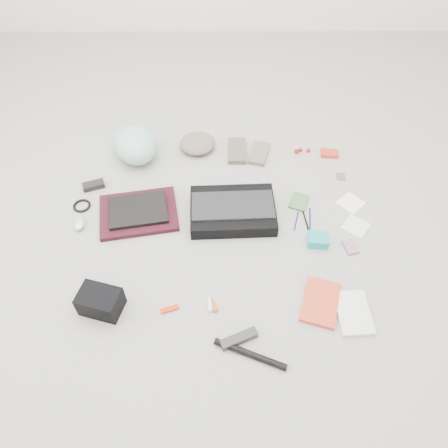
{
  "coord_description": "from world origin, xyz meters",
  "views": [
    {
      "loc": [
        -0.01,
        -1.35,
        1.7
      ],
      "look_at": [
        0.0,
        0.0,
        0.05
      ],
      "focal_mm": 35.0,
      "sensor_mm": 36.0,
      "label": 1
    }
  ],
  "objects_px": {
    "book_red": "(320,302)",
    "messenger_bag": "(233,211)",
    "camera_bag": "(100,302)",
    "laptop": "(138,210)",
    "bike_helmet": "(136,145)",
    "accordion_wallet": "(318,240)"
  },
  "relations": [
    {
      "from": "messenger_bag",
      "to": "camera_bag",
      "type": "bearing_deg",
      "value": -139.61
    },
    {
      "from": "camera_bag",
      "to": "accordion_wallet",
      "type": "relative_size",
      "value": 1.78
    },
    {
      "from": "messenger_bag",
      "to": "accordion_wallet",
      "type": "height_order",
      "value": "messenger_bag"
    },
    {
      "from": "bike_helmet",
      "to": "book_red",
      "type": "distance_m",
      "value": 1.33
    },
    {
      "from": "laptop",
      "to": "bike_helmet",
      "type": "bearing_deg",
      "value": 87.69
    },
    {
      "from": "bike_helmet",
      "to": "accordion_wallet",
      "type": "xyz_separation_m",
      "value": [
        0.95,
        -0.62,
        -0.06
      ]
    },
    {
      "from": "bike_helmet",
      "to": "book_red",
      "type": "bearing_deg",
      "value": -67.25
    },
    {
      "from": "messenger_bag",
      "to": "book_red",
      "type": "xyz_separation_m",
      "value": [
        0.38,
        -0.51,
        -0.02
      ]
    },
    {
      "from": "laptop",
      "to": "camera_bag",
      "type": "distance_m",
      "value": 0.54
    },
    {
      "from": "laptop",
      "to": "book_red",
      "type": "distance_m",
      "value": 1.0
    },
    {
      "from": "messenger_bag",
      "to": "accordion_wallet",
      "type": "xyz_separation_m",
      "value": [
        0.41,
        -0.18,
        -0.01
      ]
    },
    {
      "from": "bike_helmet",
      "to": "accordion_wallet",
      "type": "bearing_deg",
      "value": -54.33
    },
    {
      "from": "laptop",
      "to": "camera_bag",
      "type": "height_order",
      "value": "camera_bag"
    },
    {
      "from": "laptop",
      "to": "bike_helmet",
      "type": "distance_m",
      "value": 0.45
    },
    {
      "from": "book_red",
      "to": "accordion_wallet",
      "type": "bearing_deg",
      "value": 101.31
    },
    {
      "from": "book_red",
      "to": "messenger_bag",
      "type": "bearing_deg",
      "value": 143.38
    },
    {
      "from": "camera_bag",
      "to": "book_red",
      "type": "distance_m",
      "value": 0.95
    },
    {
      "from": "bike_helmet",
      "to": "accordion_wallet",
      "type": "height_order",
      "value": "bike_helmet"
    },
    {
      "from": "camera_bag",
      "to": "accordion_wallet",
      "type": "bearing_deg",
      "value": 35.31
    },
    {
      "from": "messenger_bag",
      "to": "accordion_wallet",
      "type": "bearing_deg",
      "value": -25.83
    },
    {
      "from": "laptop",
      "to": "bike_helmet",
      "type": "height_order",
      "value": "bike_helmet"
    },
    {
      "from": "messenger_bag",
      "to": "bike_helmet",
      "type": "height_order",
      "value": "bike_helmet"
    }
  ]
}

